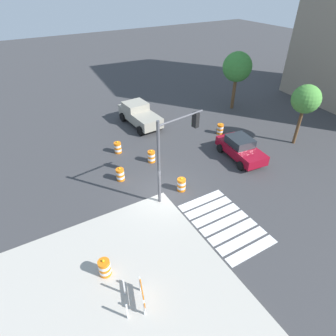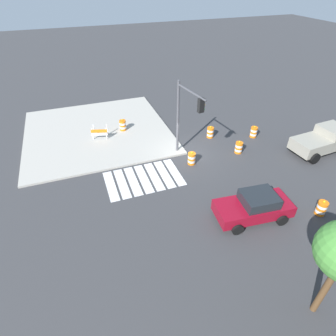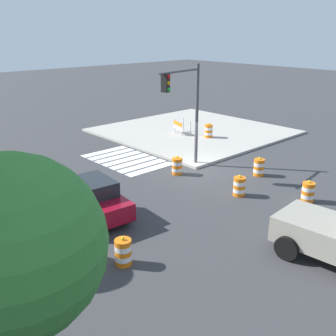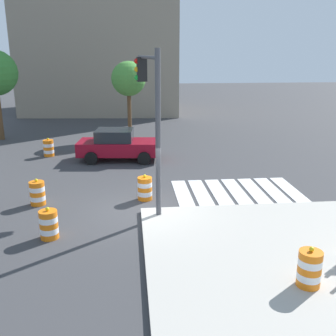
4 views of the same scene
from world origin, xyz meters
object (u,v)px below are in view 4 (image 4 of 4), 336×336
Objects in this scene: sports_car at (118,145)px; traffic_barrel_on_sidewalk at (309,269)px; traffic_barrel_median_far at (37,193)px; street_tree_streetside_mid at (129,79)px; traffic_light_pole at (150,101)px; traffic_barrel_crosswalk_end at (49,148)px; traffic_barrel_near_corner at (145,188)px; traffic_barrel_median_near at (49,224)px.

traffic_barrel_on_sidewalk is (4.77, -12.64, -0.21)m from sports_car.
sports_car is 6.87m from traffic_barrel_median_far.
street_tree_streetside_mid reaches higher than sports_car.
traffic_light_pole is (-3.42, 5.82, 3.31)m from traffic_barrel_on_sidewalk.
street_tree_streetside_mid is at bearing 73.32° from traffic_barrel_median_far.
traffic_barrel_near_corner is at bearing -55.43° from traffic_barrel_crosswalk_end.
traffic_barrel_near_corner is (1.14, -6.09, -0.36)m from sports_car.
traffic_light_pole reaches higher than street_tree_streetside_mid.
traffic_barrel_near_corner and traffic_barrel_median_far have the same top height.
traffic_barrel_crosswalk_end and traffic_barrel_median_far have the same top height.
sports_car is at bearing 101.23° from traffic_light_pole.
traffic_barrel_crosswalk_end is 0.20× the size of street_tree_streetside_mid.
traffic_light_pole is at bearing 35.30° from traffic_barrel_median_near.
traffic_barrel_median_near is 1.00× the size of traffic_barrel_median_far.
sports_car is at bearing 110.67° from traffic_barrel_on_sidewalk.
traffic_light_pole is at bearing -73.73° from traffic_barrel_near_corner.
traffic_barrel_median_far is 1.00× the size of traffic_barrel_on_sidewalk.
traffic_barrel_on_sidewalk is (8.62, -13.80, 0.15)m from traffic_barrel_crosswalk_end.
traffic_barrel_crosswalk_end is 1.00× the size of traffic_barrel_median_near.
sports_car is 4.37× the size of traffic_barrel_median_far.
traffic_barrel_on_sidewalk is at bearing -27.59° from traffic_barrel_median_near.
traffic_barrel_crosswalk_end and traffic_barrel_median_near have the same top height.
traffic_barrel_median_far is at bearing -178.06° from traffic_barrel_near_corner.
sports_car reaches higher than traffic_barrel_crosswalk_end.
traffic_barrel_median_near is (1.92, -10.30, 0.00)m from traffic_barrel_crosswalk_end.
traffic_barrel_crosswalk_end is 1.00× the size of traffic_barrel_on_sidewalk.
traffic_light_pole is (0.21, -0.73, 3.46)m from traffic_barrel_near_corner.
traffic_barrel_median_far is (-4.03, -0.14, 0.00)m from traffic_barrel_near_corner.
traffic_barrel_near_corner is 4.33m from traffic_barrel_median_near.
traffic_barrel_near_corner is 1.00× the size of traffic_barrel_median_far.
traffic_light_pole is (4.24, -0.60, 3.46)m from traffic_barrel_median_far.
traffic_barrel_on_sidewalk is at bearing -59.60° from traffic_light_pole.
sports_car is at bearing -96.48° from street_tree_streetside_mid.
traffic_barrel_near_corner is 3.54m from traffic_light_pole.
sports_car is 6.20m from traffic_barrel_near_corner.
street_tree_streetside_mid is (0.62, 5.50, 3.03)m from sports_car.
sports_car is 9.35m from traffic_barrel_median_near.
traffic_barrel_median_far is at bearing 108.20° from traffic_barrel_median_near.
sports_car reaches higher than traffic_barrel_on_sidewalk.
traffic_barrel_median_near is at bearing -71.80° from traffic_barrel_median_far.
traffic_light_pole is 12.34m from street_tree_streetside_mid.
traffic_barrel_median_far is at bearing 140.03° from traffic_barrel_on_sidewalk.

